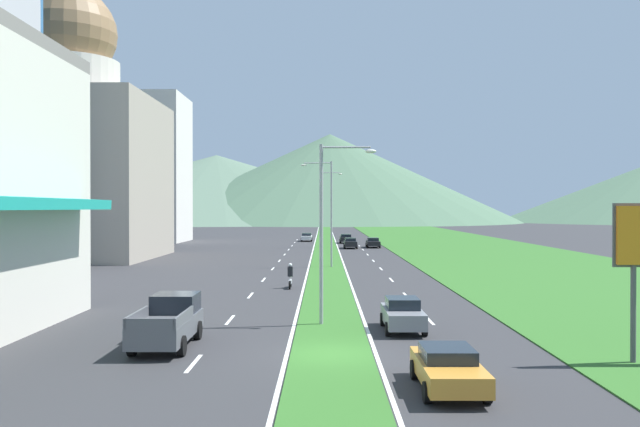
% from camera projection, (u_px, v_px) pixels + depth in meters
% --- Properties ---
extents(ground_plane, '(600.00, 600.00, 0.00)m').
position_uv_depth(ground_plane, '(331.00, 355.00, 25.28)').
color(ground_plane, '#2D2D30').
extents(grass_median, '(3.20, 240.00, 0.06)m').
position_uv_depth(grass_median, '(326.00, 251.00, 85.28)').
color(grass_median, '#2D6023').
rests_on(grass_median, ground_plane).
extents(grass_verge_right, '(24.00, 240.00, 0.06)m').
position_uv_depth(grass_verge_right, '(483.00, 251.00, 85.17)').
color(grass_verge_right, '#2D6023').
rests_on(grass_verge_right, ground_plane).
extents(lane_dash_left_2, '(0.16, 2.80, 0.01)m').
position_uv_depth(lane_dash_left_2, '(194.00, 363.00, 23.90)').
color(lane_dash_left_2, silver).
rests_on(lane_dash_left_2, ground_plane).
extents(lane_dash_left_3, '(0.16, 2.80, 0.01)m').
position_uv_depth(lane_dash_left_3, '(230.00, 320.00, 33.20)').
color(lane_dash_left_3, silver).
rests_on(lane_dash_left_3, ground_plane).
extents(lane_dash_left_4, '(0.16, 2.80, 0.01)m').
position_uv_depth(lane_dash_left_4, '(250.00, 295.00, 42.49)').
color(lane_dash_left_4, silver).
rests_on(lane_dash_left_4, ground_plane).
extents(lane_dash_left_5, '(0.16, 2.80, 0.01)m').
position_uv_depth(lane_dash_left_5, '(264.00, 280.00, 51.79)').
color(lane_dash_left_5, silver).
rests_on(lane_dash_left_5, ground_plane).
extents(lane_dash_left_6, '(0.16, 2.80, 0.01)m').
position_uv_depth(lane_dash_left_6, '(273.00, 269.00, 61.08)').
color(lane_dash_left_6, silver).
rests_on(lane_dash_left_6, ground_plane).
extents(lane_dash_left_7, '(0.16, 2.80, 0.01)m').
position_uv_depth(lane_dash_left_7, '(279.00, 261.00, 70.38)').
color(lane_dash_left_7, silver).
rests_on(lane_dash_left_7, ground_plane).
extents(lane_dash_left_8, '(0.16, 2.80, 0.01)m').
position_uv_depth(lane_dash_left_8, '(285.00, 255.00, 79.67)').
color(lane_dash_left_8, silver).
rests_on(lane_dash_left_8, ground_plane).
extents(lane_dash_left_9, '(0.16, 2.80, 0.01)m').
position_uv_depth(lane_dash_left_9, '(289.00, 250.00, 88.97)').
color(lane_dash_left_9, silver).
rests_on(lane_dash_left_9, ground_plane).
extents(lane_dash_left_10, '(0.16, 2.80, 0.01)m').
position_uv_depth(lane_dash_left_10, '(292.00, 246.00, 98.26)').
color(lane_dash_left_10, silver).
rests_on(lane_dash_left_10, ground_plane).
extents(lane_dash_left_11, '(0.16, 2.80, 0.01)m').
position_uv_depth(lane_dash_left_11, '(295.00, 242.00, 107.56)').
color(lane_dash_left_11, silver).
rests_on(lane_dash_left_11, ground_plane).
extents(lane_dash_left_12, '(0.16, 2.80, 0.01)m').
position_uv_depth(lane_dash_left_12, '(297.00, 240.00, 116.85)').
color(lane_dash_left_12, silver).
rests_on(lane_dash_left_12, ground_plane).
extents(lane_dash_right_2, '(0.16, 2.80, 0.01)m').
position_uv_depth(lane_dash_right_2, '(470.00, 364.00, 23.85)').
color(lane_dash_right_2, silver).
rests_on(lane_dash_right_2, ground_plane).
extents(lane_dash_right_3, '(0.16, 2.80, 0.01)m').
position_uv_depth(lane_dash_right_3, '(429.00, 320.00, 33.14)').
color(lane_dash_right_3, silver).
rests_on(lane_dash_right_3, ground_plane).
extents(lane_dash_right_4, '(0.16, 2.80, 0.01)m').
position_uv_depth(lane_dash_right_4, '(406.00, 295.00, 42.44)').
color(lane_dash_right_4, silver).
rests_on(lane_dash_right_4, ground_plane).
extents(lane_dash_right_5, '(0.16, 2.80, 0.01)m').
position_uv_depth(lane_dash_right_5, '(391.00, 280.00, 51.73)').
color(lane_dash_right_5, silver).
rests_on(lane_dash_right_5, ground_plane).
extents(lane_dash_right_6, '(0.16, 2.80, 0.01)m').
position_uv_depth(lane_dash_right_6, '(381.00, 269.00, 61.03)').
color(lane_dash_right_6, silver).
rests_on(lane_dash_right_6, ground_plane).
extents(lane_dash_right_7, '(0.16, 2.80, 0.01)m').
position_uv_depth(lane_dash_right_7, '(373.00, 261.00, 70.32)').
color(lane_dash_right_7, silver).
rests_on(lane_dash_right_7, ground_plane).
extents(lane_dash_right_8, '(0.16, 2.80, 0.01)m').
position_uv_depth(lane_dash_right_8, '(368.00, 255.00, 79.62)').
color(lane_dash_right_8, silver).
rests_on(lane_dash_right_8, ground_plane).
extents(lane_dash_right_9, '(0.16, 2.80, 0.01)m').
position_uv_depth(lane_dash_right_9, '(363.00, 250.00, 88.91)').
color(lane_dash_right_9, silver).
rests_on(lane_dash_right_9, ground_plane).
extents(lane_dash_right_10, '(0.16, 2.80, 0.01)m').
position_uv_depth(lane_dash_right_10, '(359.00, 246.00, 98.21)').
color(lane_dash_right_10, silver).
rests_on(lane_dash_right_10, ground_plane).
extents(lane_dash_right_11, '(0.16, 2.80, 0.01)m').
position_uv_depth(lane_dash_right_11, '(356.00, 242.00, 107.50)').
color(lane_dash_right_11, silver).
rests_on(lane_dash_right_11, ground_plane).
extents(lane_dash_right_12, '(0.16, 2.80, 0.01)m').
position_uv_depth(lane_dash_right_12, '(354.00, 240.00, 116.80)').
color(lane_dash_right_12, silver).
rests_on(lane_dash_right_12, ground_plane).
extents(edge_line_median_left, '(0.16, 240.00, 0.01)m').
position_uv_depth(edge_line_median_left, '(313.00, 251.00, 85.29)').
color(edge_line_median_left, silver).
rests_on(edge_line_median_left, ground_plane).
extents(edge_line_median_right, '(0.16, 240.00, 0.01)m').
position_uv_depth(edge_line_median_right, '(339.00, 251.00, 85.27)').
color(edge_line_median_right, silver).
rests_on(edge_line_median_right, ground_plane).
extents(domed_building, '(19.37, 19.37, 30.91)m').
position_uv_depth(domed_building, '(70.00, 152.00, 74.06)').
color(domed_building, '#9E9384').
rests_on(domed_building, ground_plane).
extents(midrise_colored, '(13.05, 13.05, 24.75)m').
position_uv_depth(midrise_colored, '(147.00, 169.00, 110.26)').
color(midrise_colored, silver).
rests_on(midrise_colored, ground_plane).
extents(hill_far_left, '(200.82, 200.82, 29.67)m').
position_uv_depth(hill_far_left, '(217.00, 188.00, 293.61)').
color(hill_far_left, '#516B56').
rests_on(hill_far_left, ground_plane).
extents(hill_far_center, '(155.55, 155.55, 36.56)m').
position_uv_depth(hill_far_center, '(330.00, 178.00, 270.60)').
color(hill_far_center, '#47664C').
rests_on(hill_far_center, ground_plane).
extents(street_lamp_near, '(2.78, 0.29, 8.85)m').
position_uv_depth(street_lamp_near, '(328.00, 221.00, 31.69)').
color(street_lamp_near, '#99999E').
rests_on(street_lamp_near, ground_plane).
extents(street_lamp_mid, '(3.03, 0.43, 10.23)m').
position_uv_depth(street_lamp_mid, '(328.00, 207.00, 62.58)').
color(street_lamp_mid, '#99999E').
rests_on(street_lamp_mid, ground_plane).
extents(street_lamp_far, '(3.08, 0.28, 10.97)m').
position_uv_depth(street_lamp_far, '(324.00, 205.00, 93.43)').
color(street_lamp_far, '#99999E').
rests_on(street_lamp_far, ground_plane).
extents(car_0, '(1.92, 4.79, 1.41)m').
position_uv_depth(car_0, '(307.00, 237.00, 111.60)').
color(car_0, silver).
rests_on(car_0, ground_plane).
extents(car_1, '(1.87, 4.06, 1.53)m').
position_uv_depth(car_1, '(403.00, 314.00, 30.30)').
color(car_1, slate).
rests_on(car_1, ground_plane).
extents(car_2, '(2.04, 4.54, 1.46)m').
position_uv_depth(car_2, '(346.00, 238.00, 105.61)').
color(car_2, black).
rests_on(car_2, ground_plane).
extents(car_3, '(1.96, 4.63, 1.43)m').
position_uv_depth(car_3, '(373.00, 242.00, 93.89)').
color(car_3, black).
rests_on(car_3, ground_plane).
extents(car_4, '(1.89, 4.29, 1.47)m').
position_uv_depth(car_4, '(350.00, 243.00, 91.93)').
color(car_4, black).
rests_on(car_4, ground_plane).
extents(car_6, '(1.98, 4.34, 1.34)m').
position_uv_depth(car_6, '(448.00, 368.00, 20.42)').
color(car_6, '#C6842D').
rests_on(car_6, ground_plane).
extents(pickup_truck_0, '(2.18, 5.40, 2.00)m').
position_uv_depth(pickup_truck_0, '(169.00, 322.00, 27.04)').
color(pickup_truck_0, '#515459').
rests_on(pickup_truck_0, ground_plane).
extents(motorcycle_rider, '(0.36, 2.00, 1.80)m').
position_uv_depth(motorcycle_rider, '(290.00, 278.00, 46.36)').
color(motorcycle_rider, black).
rests_on(motorcycle_rider, ground_plane).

